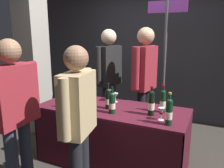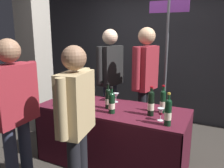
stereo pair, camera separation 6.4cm
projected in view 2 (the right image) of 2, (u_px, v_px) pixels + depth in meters
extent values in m
plane|color=#38332D|center=(112.00, 162.00, 2.96)|extent=(12.00, 12.00, 0.00)
cube|color=#2D2D33|center=(156.00, 54.00, 4.36)|extent=(7.17, 0.12, 2.52)
cube|color=gray|center=(33.00, 32.00, 3.67)|extent=(0.40, 0.40, 3.32)
cube|color=#4C1423|center=(112.00, 108.00, 2.80)|extent=(1.84, 0.76, 0.02)
cube|color=#3E101D|center=(97.00, 150.00, 2.56)|extent=(1.84, 0.01, 0.73)
cube|color=#3E101D|center=(124.00, 126.00, 3.21)|extent=(1.84, 0.01, 0.73)
cube|color=#3E101D|center=(56.00, 124.00, 3.28)|extent=(0.01, 0.76, 0.73)
cube|color=#3E101D|center=(186.00, 153.00, 2.49)|extent=(0.01, 0.76, 0.73)
cylinder|color=black|center=(151.00, 105.00, 2.50)|extent=(0.07, 0.07, 0.25)
sphere|color=black|center=(151.00, 94.00, 2.47)|extent=(0.07, 0.07, 0.07)
cylinder|color=black|center=(151.00, 91.00, 2.47)|extent=(0.03, 0.03, 0.07)
cylinder|color=maroon|center=(152.00, 87.00, 2.46)|extent=(0.03, 0.03, 0.02)
cylinder|color=beige|center=(151.00, 106.00, 2.51)|extent=(0.07, 0.07, 0.08)
cylinder|color=black|center=(81.00, 96.00, 2.88)|extent=(0.07, 0.07, 0.22)
sphere|color=black|center=(81.00, 88.00, 2.86)|extent=(0.07, 0.07, 0.07)
cylinder|color=black|center=(80.00, 85.00, 2.85)|extent=(0.03, 0.03, 0.08)
cylinder|color=#B7932D|center=(80.00, 81.00, 2.84)|extent=(0.03, 0.03, 0.02)
cylinder|color=beige|center=(81.00, 98.00, 2.89)|extent=(0.08, 0.08, 0.07)
cylinder|color=black|center=(74.00, 99.00, 2.71)|extent=(0.07, 0.07, 0.24)
sphere|color=black|center=(74.00, 90.00, 2.68)|extent=(0.07, 0.07, 0.07)
cylinder|color=black|center=(73.00, 86.00, 2.67)|extent=(0.03, 0.03, 0.08)
cylinder|color=#B7932D|center=(73.00, 82.00, 2.66)|extent=(0.03, 0.03, 0.02)
cylinder|color=beige|center=(74.00, 101.00, 2.72)|extent=(0.07, 0.07, 0.08)
cylinder|color=black|center=(77.00, 94.00, 3.03)|extent=(0.07, 0.07, 0.22)
sphere|color=black|center=(76.00, 86.00, 3.00)|extent=(0.07, 0.07, 0.07)
cylinder|color=black|center=(76.00, 83.00, 2.99)|extent=(0.03, 0.03, 0.08)
cylinder|color=black|center=(76.00, 80.00, 2.98)|extent=(0.03, 0.03, 0.02)
cylinder|color=beige|center=(77.00, 95.00, 3.03)|extent=(0.07, 0.07, 0.07)
cylinder|color=black|center=(112.00, 104.00, 2.58)|extent=(0.07, 0.07, 0.21)
sphere|color=black|center=(112.00, 95.00, 2.56)|extent=(0.07, 0.07, 0.07)
cylinder|color=black|center=(112.00, 92.00, 2.55)|extent=(0.03, 0.03, 0.08)
cylinder|color=black|center=(112.00, 88.00, 2.53)|extent=(0.03, 0.03, 0.02)
cylinder|color=beige|center=(112.00, 106.00, 2.58)|extent=(0.07, 0.07, 0.07)
cylinder|color=black|center=(108.00, 100.00, 2.74)|extent=(0.07, 0.07, 0.22)
sphere|color=black|center=(108.00, 91.00, 2.71)|extent=(0.07, 0.07, 0.07)
cylinder|color=black|center=(108.00, 88.00, 2.70)|extent=(0.03, 0.03, 0.08)
cylinder|color=black|center=(108.00, 84.00, 2.69)|extent=(0.03, 0.03, 0.02)
cylinder|color=beige|center=(108.00, 101.00, 2.74)|extent=(0.07, 0.07, 0.07)
cylinder|color=black|center=(88.00, 94.00, 3.03)|extent=(0.08, 0.08, 0.20)
sphere|color=black|center=(88.00, 87.00, 3.00)|extent=(0.08, 0.08, 0.08)
cylinder|color=black|center=(88.00, 84.00, 3.00)|extent=(0.03, 0.03, 0.07)
cylinder|color=maroon|center=(88.00, 81.00, 2.99)|extent=(0.04, 0.04, 0.02)
cylinder|color=beige|center=(88.00, 95.00, 3.03)|extent=(0.08, 0.08, 0.07)
cylinder|color=black|center=(168.00, 114.00, 2.23)|extent=(0.07, 0.07, 0.24)
sphere|color=black|center=(169.00, 102.00, 2.20)|extent=(0.07, 0.07, 0.07)
cylinder|color=black|center=(169.00, 98.00, 2.20)|extent=(0.03, 0.03, 0.08)
cylinder|color=#B7932D|center=(169.00, 94.00, 2.18)|extent=(0.03, 0.03, 0.02)
cylinder|color=beige|center=(168.00, 116.00, 2.24)|extent=(0.07, 0.07, 0.08)
cylinder|color=black|center=(163.00, 103.00, 2.59)|extent=(0.07, 0.07, 0.24)
sphere|color=black|center=(163.00, 93.00, 2.57)|extent=(0.06, 0.06, 0.06)
cylinder|color=black|center=(163.00, 90.00, 2.56)|extent=(0.03, 0.03, 0.07)
cylinder|color=maroon|center=(164.00, 86.00, 2.55)|extent=(0.03, 0.03, 0.02)
cylinder|color=beige|center=(163.00, 104.00, 2.60)|extent=(0.07, 0.07, 0.08)
cylinder|color=silver|center=(68.00, 96.00, 3.30)|extent=(0.06, 0.06, 0.00)
cylinder|color=silver|center=(68.00, 93.00, 3.29)|extent=(0.01, 0.01, 0.08)
cone|color=silver|center=(68.00, 89.00, 3.27)|extent=(0.08, 0.08, 0.06)
cylinder|color=silver|center=(116.00, 102.00, 3.02)|extent=(0.06, 0.06, 0.00)
cylinder|color=silver|center=(116.00, 100.00, 3.01)|extent=(0.01, 0.01, 0.06)
cone|color=silver|center=(116.00, 95.00, 3.00)|extent=(0.08, 0.08, 0.06)
cylinder|color=silver|center=(160.00, 120.00, 2.38)|extent=(0.06, 0.06, 0.00)
cylinder|color=silver|center=(160.00, 118.00, 2.38)|extent=(0.01, 0.01, 0.06)
cone|color=silver|center=(161.00, 112.00, 2.36)|extent=(0.07, 0.07, 0.07)
cylinder|color=#590C19|center=(161.00, 113.00, 2.37)|extent=(0.04, 0.04, 0.02)
cube|color=silver|center=(110.00, 95.00, 3.07)|extent=(0.03, 0.12, 0.15)
cylinder|color=black|center=(146.00, 116.00, 3.39)|extent=(0.12, 0.12, 0.86)
cylinder|color=black|center=(141.00, 119.00, 3.27)|extent=(0.12, 0.12, 0.86)
cube|color=maroon|center=(146.00, 68.00, 3.16)|extent=(0.27, 0.42, 0.61)
sphere|color=tan|center=(147.00, 36.00, 3.07)|extent=(0.24, 0.24, 0.24)
cylinder|color=maroon|center=(153.00, 65.00, 3.35)|extent=(0.08, 0.08, 0.56)
cylinder|color=maroon|center=(137.00, 69.00, 2.97)|extent=(0.08, 0.08, 0.56)
cylinder|color=#2D3347|center=(113.00, 108.00, 3.74)|extent=(0.12, 0.12, 0.85)
cylinder|color=#2D3347|center=(107.00, 111.00, 3.62)|extent=(0.12, 0.12, 0.85)
cube|color=black|center=(110.00, 66.00, 3.52)|extent=(0.29, 0.45, 0.61)
sphere|color=beige|center=(110.00, 37.00, 3.42)|extent=(0.24, 0.24, 0.24)
cylinder|color=black|center=(120.00, 62.00, 3.71)|extent=(0.08, 0.08, 0.56)
cylinder|color=black|center=(99.00, 66.00, 3.31)|extent=(0.08, 0.08, 0.56)
cylinder|color=black|center=(82.00, 166.00, 2.21)|extent=(0.12, 0.12, 0.78)
cube|color=tan|center=(76.00, 103.00, 1.98)|extent=(0.27, 0.43, 0.55)
sphere|color=#8C664C|center=(74.00, 58.00, 1.90)|extent=(0.21, 0.21, 0.21)
cylinder|color=tan|center=(62.00, 110.00, 1.75)|extent=(0.08, 0.08, 0.51)
cylinder|color=tan|center=(86.00, 94.00, 2.21)|extent=(0.08, 0.08, 0.51)
cylinder|color=#2D3347|center=(12.00, 164.00, 2.21)|extent=(0.12, 0.12, 0.80)
cylinder|color=#2D3347|center=(26.00, 155.00, 2.37)|extent=(0.12, 0.12, 0.80)
cube|color=maroon|center=(13.00, 94.00, 2.14)|extent=(0.22, 0.47, 0.57)
sphere|color=#8C664C|center=(8.00, 51.00, 2.04)|extent=(0.22, 0.22, 0.22)
cylinder|color=maroon|center=(34.00, 86.00, 2.37)|extent=(0.08, 0.08, 0.52)
cylinder|color=#47474C|center=(165.00, 72.00, 3.46)|extent=(0.04, 0.04, 2.14)
cube|color=#7A3393|center=(169.00, 6.00, 3.24)|extent=(0.57, 0.02, 0.17)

